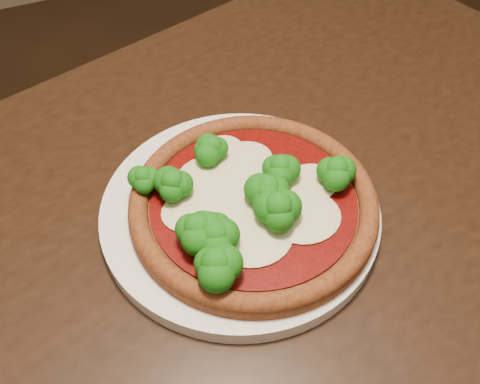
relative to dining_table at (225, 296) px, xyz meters
name	(u,v)px	position (x,y,z in m)	size (l,w,h in m)	color
dining_table	(225,296)	(0.00, 0.00, 0.00)	(1.37, 1.06, 0.75)	black
plate	(240,211)	(0.03, 0.03, 0.11)	(0.30, 0.30, 0.02)	white
pizza	(249,201)	(0.04, 0.02, 0.14)	(0.26, 0.26, 0.06)	brown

